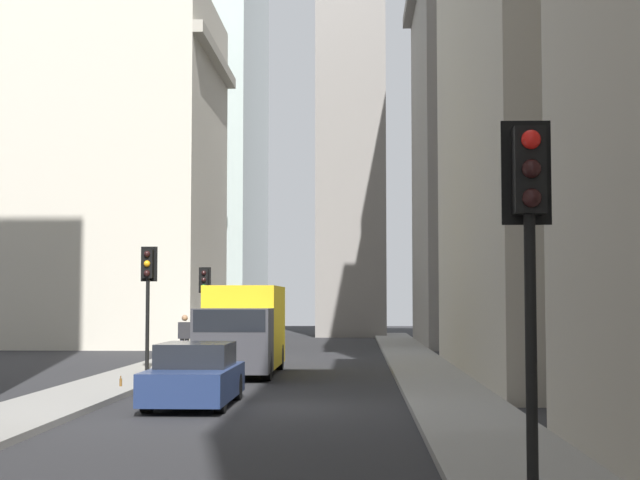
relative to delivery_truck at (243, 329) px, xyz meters
name	(u,v)px	position (x,y,z in m)	size (l,w,h in m)	color
ground_plane	(255,408)	(-9.35, -1.40, -1.46)	(135.00, 135.00, 0.00)	#262628
sidewalk_right	(55,404)	(-9.35, 3.10, -1.39)	(90.00, 2.20, 0.14)	gray
sidewalk_left	(458,405)	(-9.35, -5.90, -1.39)	(90.00, 2.20, 0.14)	gray
building_left_far	(511,129)	(20.97, -11.99, 10.13)	(13.13, 10.50, 23.15)	gray
building_right_far	(120,172)	(20.74, 9.19, 7.87)	(12.60, 10.50, 18.64)	beige
church_spire	(351,29)	(32.91, -3.27, 19.10)	(5.00, 5.00, 39.30)	gray
delivery_truck	(243,329)	(0.00, 0.00, 0.00)	(6.46, 2.25, 2.84)	yellow
sedan_navy	(195,376)	(-9.07, 0.00, -0.80)	(4.30, 1.78, 1.42)	navy
traffic_light_foreground	(530,223)	(-20.93, -5.45, 1.72)	(0.43, 0.52, 4.14)	black
traffic_light_midblock	(148,280)	(-0.85, 2.89, 1.57)	(0.43, 0.52, 3.93)	black
traffic_light_far_junction	(204,290)	(10.14, 2.86, 1.36)	(0.43, 0.52, 3.65)	black
pedestrian	(185,337)	(3.36, 2.47, -0.38)	(0.26, 0.44, 1.72)	#33333D
discarded_bottle	(121,382)	(-5.73, 2.51, -1.21)	(0.07, 0.07, 0.27)	brown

